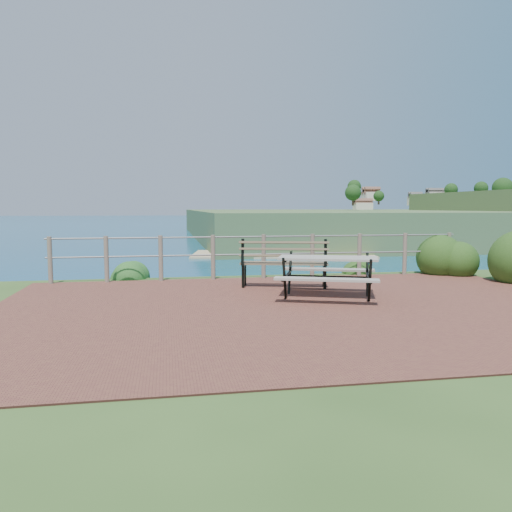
{
  "coord_description": "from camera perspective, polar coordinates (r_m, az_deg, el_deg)",
  "views": [
    {
      "loc": [
        -2.17,
        -7.72,
        1.64
      ],
      "look_at": [
        -0.57,
        1.17,
        0.75
      ],
      "focal_mm": 35.0,
      "sensor_mm": 36.0,
      "label": 1
    }
  ],
  "objects": [
    {
      "name": "shrub_lip_east",
      "position": [
        12.81,
        11.76,
        -1.84
      ],
      "size": [
        0.87,
        0.87,
        0.65
      ],
      "primitive_type": "ellipsoid",
      "color": "#1C3D13",
      "rests_on": "ground"
    },
    {
      "name": "ocean",
      "position": [
        207.74,
        -9.63,
        5.11
      ],
      "size": [
        1200.0,
        1200.0,
        0.0
      ],
      "primitive_type": "plane",
      "color": "#166985",
      "rests_on": "ground"
    },
    {
      "name": "park_bench",
      "position": [
        10.08,
        3.23,
        0.01
      ],
      "size": [
        1.82,
        0.88,
        1.0
      ],
      "rotation": [
        0.0,
        0.0,
        -0.26
      ],
      "color": "brown",
      "rests_on": "ground"
    },
    {
      "name": "shrub_lip_west",
      "position": [
        12.04,
        -13.51,
        -2.36
      ],
      "size": [
        0.81,
        0.81,
        0.56
      ],
      "primitive_type": "ellipsoid",
      "color": "#245921",
      "rests_on": "ground"
    },
    {
      "name": "ground",
      "position": [
        8.19,
        5.4,
        -5.96
      ],
      "size": [
        10.0,
        7.0,
        0.12
      ],
      "primitive_type": "cube",
      "color": "brown",
      "rests_on": "ground"
    },
    {
      "name": "safety_railing",
      "position": [
        11.33,
        0.88,
        0.23
      ],
      "size": [
        9.4,
        0.1,
        1.0
      ],
      "color": "#6B5B4C",
      "rests_on": "ground"
    },
    {
      "name": "shrub_right_edge",
      "position": [
        13.15,
        21.52,
        -1.93
      ],
      "size": [
        1.14,
        1.14,
        1.62
      ],
      "primitive_type": "ellipsoid",
      "color": "#1C3D13",
      "rests_on": "ground"
    },
    {
      "name": "picnic_table",
      "position": [
        9.02,
        8.17,
        -1.9
      ],
      "size": [
        1.87,
        1.43,
        0.73
      ],
      "rotation": [
        0.0,
        0.0,
        -0.35
      ],
      "color": "#9F9B8E",
      "rests_on": "ground"
    }
  ]
}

